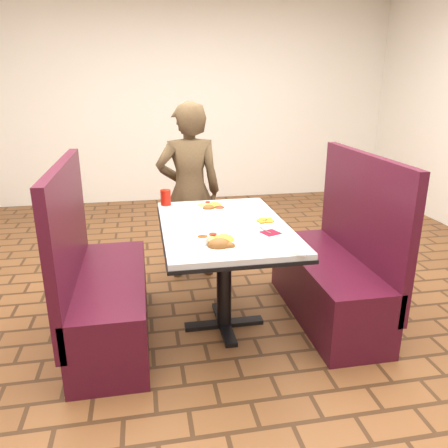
{
  "coord_description": "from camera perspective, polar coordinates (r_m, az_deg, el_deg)",
  "views": [
    {
      "loc": [
        -0.49,
        -2.64,
        1.64
      ],
      "look_at": [
        0.0,
        0.0,
        0.75
      ],
      "focal_mm": 35.0,
      "sensor_mm": 36.0,
      "label": 1
    }
  ],
  "objects": [
    {
      "name": "knife_utensil",
      "position": [
        2.5,
        0.21,
        -2.22
      ],
      "size": [
        0.09,
        0.17,
        0.0
      ],
      "primitive_type": "cube",
      "rotation": [
        0.0,
        0.0,
        0.48
      ],
      "color": "silver",
      "rests_on": "dining_table"
    },
    {
      "name": "fork_utensil",
      "position": [
        2.44,
        0.35,
        -2.76
      ],
      "size": [
        0.06,
        0.15,
        0.0
      ],
      "primitive_type": "cube",
      "rotation": [
        0.0,
        0.0,
        -0.33
      ],
      "color": "silver",
      "rests_on": "dining_table"
    },
    {
      "name": "plantain_plate",
      "position": [
        2.85,
        5.47,
        0.3
      ],
      "size": [
        0.18,
        0.18,
        0.03
      ],
      "rotation": [
        0.0,
        0.0,
        -0.07
      ],
      "color": "white",
      "rests_on": "dining_table"
    },
    {
      "name": "lettuce_shreds",
      "position": [
        2.89,
        0.56,
        0.43
      ],
      "size": [
        0.28,
        0.32,
        0.0
      ],
      "primitive_type": null,
      "color": "#7BAD45",
      "rests_on": "dining_table"
    },
    {
      "name": "dining_table",
      "position": [
        2.86,
        -0.0,
        -1.83
      ],
      "size": [
        0.81,
        1.21,
        0.75
      ],
      "color": "silver",
      "rests_on": "ground"
    },
    {
      "name": "booth_bench_left",
      "position": [
        2.96,
        -15.57,
        -8.66
      ],
      "size": [
        0.47,
        1.2,
        1.17
      ],
      "color": "#4A1022",
      "rests_on": "ground"
    },
    {
      "name": "diner_person",
      "position": [
        3.67,
        -4.54,
        4.13
      ],
      "size": [
        0.55,
        0.37,
        1.48
      ],
      "primitive_type": "imported",
      "rotation": [
        0.0,
        0.0,
        3.18
      ],
      "color": "brown",
      "rests_on": "ground"
    },
    {
      "name": "near_dinner_plate",
      "position": [
        2.45,
        -0.76,
        -2.12
      ],
      "size": [
        0.3,
        0.3,
        0.09
      ],
      "rotation": [
        0.0,
        0.0,
        -0.39
      ],
      "color": "white",
      "rests_on": "dining_table"
    },
    {
      "name": "booth_bench_right",
      "position": [
        3.21,
        14.22,
        -6.31
      ],
      "size": [
        0.47,
        1.2,
        1.17
      ],
      "color": "#4A1022",
      "rests_on": "ground"
    },
    {
      "name": "maroon_napkin",
      "position": [
        2.68,
        6.1,
        -1.13
      ],
      "size": [
        0.13,
        0.13,
        0.0
      ],
      "primitive_type": "cube",
      "rotation": [
        0.0,
        0.0,
        0.38
      ],
      "color": "maroon",
      "rests_on": "dining_table"
    },
    {
      "name": "spoon_utensil",
      "position": [
        2.7,
        5.39,
        -0.82
      ],
      "size": [
        0.05,
        0.12,
        0.0
      ],
      "primitive_type": "cube",
      "rotation": [
        0.0,
        0.0,
        0.3
      ],
      "color": "#B9B9BD",
      "rests_on": "dining_table"
    },
    {
      "name": "red_tumbler",
      "position": [
        3.27,
        -7.63,
        3.45
      ],
      "size": [
        0.08,
        0.08,
        0.11
      ],
      "primitive_type": "cylinder",
      "color": "#B1170B",
      "rests_on": "dining_table"
    },
    {
      "name": "room",
      "position": [
        2.7,
        -0.0,
        24.17
      ],
      "size": [
        7.0,
        7.04,
        2.82
      ],
      "color": "brown",
      "rests_on": "ground"
    },
    {
      "name": "paper_napkin",
      "position": [
        2.42,
        8.71,
        -3.32
      ],
      "size": [
        0.22,
        0.2,
        0.01
      ],
      "primitive_type": "cube",
      "rotation": [
        0.0,
        0.0,
        -0.45
      ],
      "color": "white",
      "rests_on": "dining_table"
    },
    {
      "name": "far_dinner_plate",
      "position": [
        3.16,
        -1.65,
        2.44
      ],
      "size": [
        0.25,
        0.25,
        0.06
      ],
      "rotation": [
        0.0,
        0.0,
        -0.1
      ],
      "color": "white",
      "rests_on": "dining_table"
    }
  ]
}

